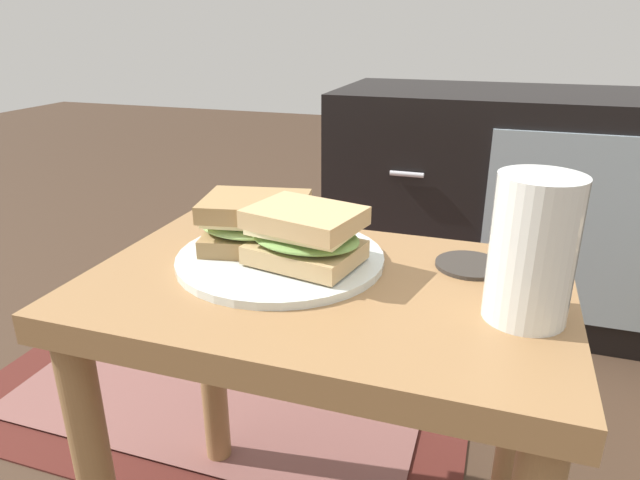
{
  "coord_description": "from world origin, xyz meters",
  "views": [
    {
      "loc": [
        0.18,
        -0.56,
        0.74
      ],
      "look_at": [
        -0.0,
        0.0,
        0.51
      ],
      "focal_mm": 31.37,
      "sensor_mm": 36.0,
      "label": 1
    }
  ],
  "objects_px": {
    "tv_cabinet": "(519,204)",
    "sandwich_back": "(305,235)",
    "sandwich_front": "(256,223)",
    "beer_glass": "(532,253)",
    "plate": "(281,258)",
    "coaster": "(470,265)"
  },
  "relations": [
    {
      "from": "tv_cabinet",
      "to": "plate",
      "type": "bearing_deg",
      "value": -108.55
    },
    {
      "from": "sandwich_back",
      "to": "beer_glass",
      "type": "distance_m",
      "value": 0.25
    },
    {
      "from": "tv_cabinet",
      "to": "sandwich_front",
      "type": "distance_m",
      "value": 0.99
    },
    {
      "from": "sandwich_back",
      "to": "sandwich_front",
      "type": "bearing_deg",
      "value": 159.32
    },
    {
      "from": "coaster",
      "to": "beer_glass",
      "type": "bearing_deg",
      "value": -61.2
    },
    {
      "from": "coaster",
      "to": "sandwich_front",
      "type": "bearing_deg",
      "value": -170.67
    },
    {
      "from": "plate",
      "to": "beer_glass",
      "type": "distance_m",
      "value": 0.3
    },
    {
      "from": "plate",
      "to": "beer_glass",
      "type": "relative_size",
      "value": 1.74
    },
    {
      "from": "tv_cabinet",
      "to": "plate",
      "type": "height_order",
      "value": "tv_cabinet"
    },
    {
      "from": "tv_cabinet",
      "to": "sandwich_front",
      "type": "xyz_separation_m",
      "value": [
        -0.34,
        -0.9,
        0.21
      ]
    },
    {
      "from": "sandwich_back",
      "to": "coaster",
      "type": "height_order",
      "value": "sandwich_back"
    },
    {
      "from": "beer_glass",
      "to": "sandwich_front",
      "type": "bearing_deg",
      "value": 168.25
    },
    {
      "from": "tv_cabinet",
      "to": "sandwich_back",
      "type": "bearing_deg",
      "value": -106.13
    },
    {
      "from": "plate",
      "to": "sandwich_front",
      "type": "bearing_deg",
      "value": 159.32
    },
    {
      "from": "sandwich_front",
      "to": "coaster",
      "type": "bearing_deg",
      "value": 9.33
    },
    {
      "from": "sandwich_front",
      "to": "beer_glass",
      "type": "bearing_deg",
      "value": -11.75
    },
    {
      "from": "sandwich_front",
      "to": "sandwich_back",
      "type": "relative_size",
      "value": 1.03
    },
    {
      "from": "tv_cabinet",
      "to": "sandwich_front",
      "type": "relative_size",
      "value": 6.07
    },
    {
      "from": "tv_cabinet",
      "to": "sandwich_back",
      "type": "xyz_separation_m",
      "value": [
        -0.27,
        -0.93,
        0.22
      ]
    },
    {
      "from": "plate",
      "to": "sandwich_back",
      "type": "relative_size",
      "value": 1.69
    },
    {
      "from": "coaster",
      "to": "plate",
      "type": "bearing_deg",
      "value": -165.67
    },
    {
      "from": "sandwich_front",
      "to": "coaster",
      "type": "relative_size",
      "value": 1.9
    }
  ]
}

